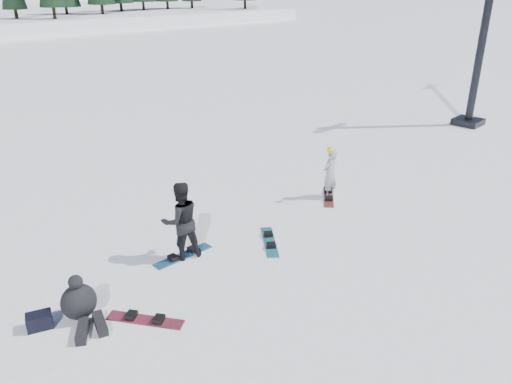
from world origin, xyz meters
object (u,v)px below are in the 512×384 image
Objects in this scene: gear_bag at (39,321)px; snowboard_loose_a at (270,242)px; snowboarder_woman at (330,173)px; snowboarder_man at (181,221)px; lift_tower at (480,55)px; snowboard_loose_b at (145,320)px; seated_rider at (80,303)px.

gear_bag is 0.30× the size of snowboard_loose_a.
snowboard_loose_a is at bearing 7.54° from snowboarder_woman.
snowboarder_man is 3.54m from gear_bag.
lift_tower reaches higher than snowboarder_man.
snowboarder_woman is 7.18m from snowboard_loose_b.
snowboarder_woman is at bearing -39.25° from snowboard_loose_a.
lift_tower is at bearing 61.74° from snowboard_loose_b.
snowboarder_woman is 3.35m from snowboard_loose_a.
snowboarder_man is 2.56m from snowboard_loose_b.
seated_rider is (-18.24, -2.50, -2.60)m from lift_tower.
lift_tower reaches higher than gear_bag.
lift_tower is at bearing 6.74° from gear_bag.
snowboard_loose_a is at bearing 62.94° from snowboard_loose_b.
snowboard_loose_b is at bearing -175.28° from lift_tower.
gear_bag is at bearing 120.84° from snowboard_loose_a.
seated_rider reaches higher than snowboard_loose_b.
snowboarder_woman is at bearing 4.84° from gear_bag.
snowboard_loose_a is (2.00, -0.77, -0.92)m from snowboarder_man.
seated_rider is 1.26m from snowboard_loose_b.
snowboard_loose_b is (1.61, -1.05, -0.14)m from gear_bag.
snowboarder_man is at bearing -7.53° from snowboarder_woman.
snowboard_loose_b is (-3.80, -0.80, 0.00)m from snowboard_loose_a.
snowboarder_woman is (-10.40, -1.51, -2.20)m from lift_tower.
snowboarder_woman reaches higher than snowboard_loose_a.
snowboard_loose_a is 1.00× the size of snowboard_loose_b.
seated_rider is (-7.83, -0.98, -0.40)m from snowboarder_woman.
lift_tower is 16.20× the size of gear_bag.
snowboarder_man is at bearing 36.33° from seated_rider.
snowboard_loose_a is at bearing -2.63° from gear_bag.
snowboarder_man reaches higher than snowboard_loose_a.
lift_tower reaches higher than seated_rider.
seated_rider is 2.71× the size of gear_bag.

